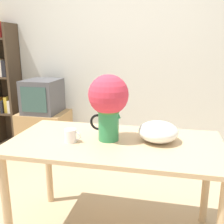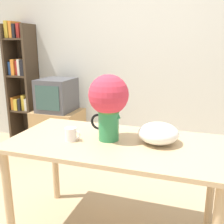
{
  "view_description": "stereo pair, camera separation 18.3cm",
  "coord_description": "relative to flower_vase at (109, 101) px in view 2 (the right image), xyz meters",
  "views": [
    {
      "loc": [
        0.52,
        -1.8,
        1.46
      ],
      "look_at": [
        0.14,
        -0.06,
        0.99
      ],
      "focal_mm": 42.0,
      "sensor_mm": 36.0,
      "label": 1
    },
    {
      "loc": [
        0.7,
        -1.75,
        1.46
      ],
      "look_at": [
        0.14,
        -0.06,
        0.99
      ],
      "focal_mm": 42.0,
      "sensor_mm": 36.0,
      "label": 2
    }
  ],
  "objects": [
    {
      "name": "flower_vase",
      "position": [
        0.0,
        0.0,
        0.0
      ],
      "size": [
        0.28,
        0.28,
        0.47
      ],
      "color": "#2D844C",
      "rests_on": "table"
    },
    {
      "name": "ground_plane",
      "position": [
        -0.12,
        0.06,
        -1.07
      ],
      "size": [
        12.0,
        12.0,
        0.0
      ],
      "primitive_type": "plane",
      "color": "tan"
    },
    {
      "name": "wall_back",
      "position": [
        -0.12,
        1.76,
        0.23
      ],
      "size": [
        8.0,
        0.05,
        2.6
      ],
      "color": "silver",
      "rests_on": "ground_plane"
    },
    {
      "name": "tv_set",
      "position": [
        -1.2,
        1.36,
        -0.28
      ],
      "size": [
        0.43,
        0.48,
        0.43
      ],
      "color": "#4C4C51",
      "rests_on": "tv_stand"
    },
    {
      "name": "table",
      "position": [
        0.05,
        -0.02,
        -0.4
      ],
      "size": [
        1.51,
        0.77,
        0.78
      ],
      "color": "tan",
      "rests_on": "ground_plane"
    },
    {
      "name": "tv_stand",
      "position": [
        -1.2,
        1.36,
        -0.78
      ],
      "size": [
        0.61,
        0.51,
        0.58
      ],
      "color": "tan",
      "rests_on": "ground_plane"
    },
    {
      "name": "coffee_mug",
      "position": [
        -0.25,
        -0.1,
        -0.24
      ],
      "size": [
        0.12,
        0.08,
        0.09
      ],
      "color": "white",
      "rests_on": "table"
    },
    {
      "name": "white_bowl",
      "position": [
        0.35,
        0.05,
        -0.22
      ],
      "size": [
        0.28,
        0.28,
        0.14
      ],
      "color": "white",
      "rests_on": "table"
    },
    {
      "name": "bookshelf",
      "position": [
        -1.9,
        1.59,
        -0.12
      ],
      "size": [
        0.38,
        0.33,
        1.77
      ],
      "color": "#423323",
      "rests_on": "ground_plane"
    }
  ]
}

